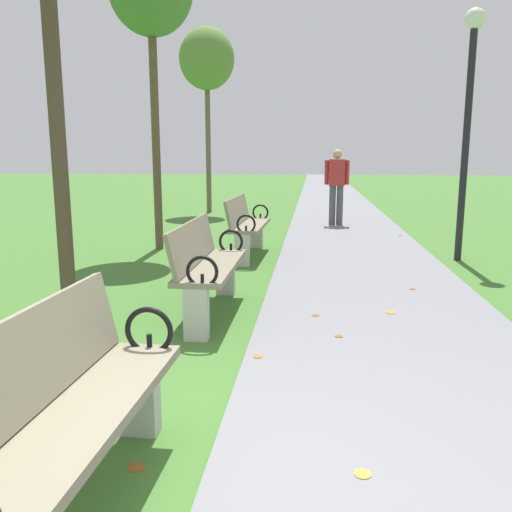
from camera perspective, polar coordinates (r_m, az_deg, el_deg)
paved_walkway at (r=19.86m, az=8.15°, el=6.38°), size 2.33×44.00×0.02m
park_bench_1 at (r=2.38m, az=-20.25°, el=-15.80°), size 0.51×1.61×0.90m
park_bench_2 at (r=5.09m, az=-5.28°, el=-0.97°), size 0.47×1.60×0.90m
park_bench_3 at (r=8.02m, az=-1.03°, el=3.41°), size 0.52×1.61×0.90m
tree_3 at (r=14.53m, az=-5.33°, el=20.28°), size 1.42×1.42×4.74m
pedestrian_walking at (r=11.67m, az=8.69°, el=7.81°), size 0.53×0.22×1.62m
lamp_post at (r=8.22m, az=22.01°, el=15.57°), size 0.28×0.28×3.48m
scattered_leaves at (r=4.08m, az=5.08°, el=-10.88°), size 3.84×10.40×0.02m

